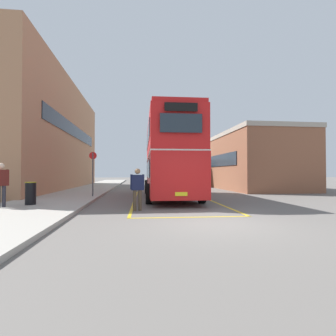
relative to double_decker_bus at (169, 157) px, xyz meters
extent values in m
plane|color=#66605B|center=(0.33, 6.07, -2.51)|extent=(135.60, 135.60, 0.00)
cube|color=#A39E93|center=(-6.17, 8.47, -2.44)|extent=(4.00, 57.60, 0.14)
cube|color=#AD7A56|center=(-10.42, 9.53, 2.40)|extent=(5.30, 22.97, 9.83)
cube|color=#232D38|center=(-7.74, 9.53, 2.89)|extent=(0.06, 17.45, 1.10)
cube|color=brown|center=(8.87, 9.91, -0.07)|extent=(6.07, 16.08, 4.89)
cube|color=#232D38|center=(5.80, 9.91, 0.17)|extent=(0.06, 12.22, 1.10)
cube|color=#A89E8E|center=(8.87, 9.91, 2.55)|extent=(6.19, 16.20, 0.36)
cylinder|color=black|center=(-1.25, 3.21, -2.01)|extent=(0.30, 1.01, 1.00)
cylinder|color=black|center=(1.39, 3.16, -2.01)|extent=(0.30, 1.01, 1.00)
cylinder|color=black|center=(-1.39, -3.16, -2.01)|extent=(0.30, 1.01, 1.00)
cylinder|color=black|center=(1.25, -3.21, -2.01)|extent=(0.30, 1.01, 1.00)
cube|color=red|center=(0.00, 0.00, -1.11)|extent=(2.78, 10.33, 2.10)
cube|color=red|center=(0.00, 0.00, 0.99)|extent=(2.78, 10.13, 2.10)
cube|color=red|center=(0.00, 0.00, 2.14)|extent=(2.67, 10.02, 0.20)
cube|color=white|center=(0.00, 0.00, -0.06)|extent=(2.81, 10.23, 0.14)
cube|color=#232D38|center=(-1.30, 0.03, -0.81)|extent=(0.22, 8.43, 0.84)
cube|color=#232D38|center=(-1.30, 0.03, 1.09)|extent=(0.22, 8.43, 0.84)
cube|color=#232D38|center=(1.30, -0.03, -0.81)|extent=(0.22, 8.43, 0.84)
cube|color=#232D38|center=(1.30, -0.03, 1.09)|extent=(0.22, 8.43, 0.84)
cube|color=#232D38|center=(-0.11, -5.16, 1.09)|extent=(1.79, 0.08, 0.80)
cube|color=black|center=(-0.11, -5.16, 1.77)|extent=(1.41, 0.07, 0.36)
cube|color=#232D38|center=(0.11, 5.16, -0.71)|extent=(2.04, 0.09, 1.00)
cube|color=yellow|center=(-0.11, -5.16, -1.88)|extent=(0.52, 0.04, 0.16)
cylinder|color=black|center=(3.21, 18.80, -2.05)|extent=(0.35, 0.94, 0.92)
cylinder|color=black|center=(5.69, 18.56, -2.05)|extent=(0.35, 0.94, 0.92)
cylinder|color=black|center=(2.66, 13.19, -2.05)|extent=(0.35, 0.94, 0.92)
cylinder|color=black|center=(5.14, 12.95, -2.05)|extent=(0.35, 0.94, 0.92)
cube|color=silver|center=(4.18, 15.88, -0.91)|extent=(3.32, 9.59, 2.60)
cube|color=silver|center=(4.18, 15.88, 0.45)|extent=(3.14, 9.20, 0.12)
cube|color=#232D38|center=(2.95, 16.00, -0.56)|extent=(0.76, 7.49, 0.96)
cube|color=#232D38|center=(5.40, 15.76, -0.56)|extent=(0.76, 7.49, 0.96)
cube|color=#232D38|center=(4.64, 20.57, -0.61)|extent=(1.93, 0.23, 1.10)
cylinder|color=#473828|center=(-1.83, -5.40, -2.10)|extent=(0.14, 0.14, 0.82)
cylinder|color=#473828|center=(-2.04, -5.44, -2.10)|extent=(0.14, 0.14, 0.82)
cube|color=#141938|center=(-1.93, -5.42, -1.39)|extent=(0.51, 0.31, 0.62)
cylinder|color=#141938|center=(-1.70, -5.37, -1.35)|extent=(0.09, 0.09, 0.58)
cylinder|color=#141938|center=(-2.17, -5.47, -1.35)|extent=(0.09, 0.09, 0.58)
sphere|color=#8C6647|center=(-1.93, -5.44, -0.94)|extent=(0.22, 0.22, 0.22)
cylinder|color=#2D2D38|center=(-7.25, -4.73, -1.95)|extent=(0.14, 0.14, 0.86)
cube|color=#591E19|center=(-7.31, -4.83, -1.20)|extent=(0.43, 0.54, 0.64)
cylinder|color=#591E19|center=(-7.19, -4.61, -1.16)|extent=(0.09, 0.09, 0.61)
sphere|color=beige|center=(-7.32, -4.82, -0.73)|extent=(0.23, 0.23, 0.23)
cylinder|color=black|center=(-6.51, -4.00, -1.90)|extent=(0.44, 0.44, 0.94)
cylinder|color=olive|center=(-6.51, -4.00, -1.41)|extent=(0.46, 0.46, 0.04)
cylinder|color=#4C4C51|center=(-4.54, -0.07, -1.09)|extent=(0.08, 0.08, 2.57)
cylinder|color=red|center=(-4.54, -0.07, 0.02)|extent=(0.44, 0.03, 0.44)
cube|color=gold|center=(-2.08, -0.98, -2.51)|extent=(0.39, 12.28, 0.01)
cube|color=gold|center=(2.08, -1.07, -2.51)|extent=(0.39, 12.28, 0.01)
cube|color=gold|center=(-0.14, -7.17, -2.51)|extent=(4.28, 0.21, 0.01)
camera|label=1|loc=(-1.94, -15.95, -1.01)|focal=28.04mm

